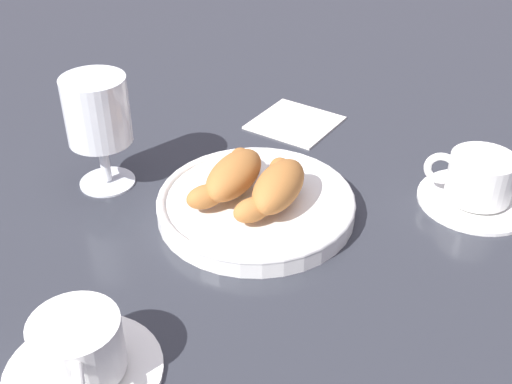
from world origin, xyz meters
TOP-DOWN VIEW (x-y plane):
  - ground_plane at (0.00, 0.00)m, footprint 2.20×2.20m
  - pastry_plate at (0.03, 0.01)m, footprint 0.23×0.23m
  - croissant_large at (0.02, -0.01)m, footprint 0.13×0.09m
  - croissant_small at (0.04, 0.04)m, footprint 0.13×0.09m
  - coffee_cup_near at (0.09, -0.24)m, footprint 0.14×0.14m
  - coffee_cup_far at (-0.23, 0.12)m, footprint 0.14×0.14m
  - juice_glass_left at (0.07, 0.20)m, footprint 0.08×0.08m
  - folded_napkin at (0.25, -0.01)m, footprint 0.15×0.15m

SIDE VIEW (x-z plane):
  - ground_plane at x=0.00m, z-range 0.00..0.00m
  - folded_napkin at x=0.25m, z-range 0.00..0.01m
  - pastry_plate at x=0.03m, z-range 0.00..0.03m
  - coffee_cup_near at x=0.09m, z-range 0.00..0.06m
  - coffee_cup_far at x=-0.23m, z-range 0.00..0.06m
  - croissant_large at x=0.02m, z-range 0.02..0.06m
  - croissant_small at x=0.04m, z-range 0.02..0.06m
  - juice_glass_left at x=0.07m, z-range 0.02..0.16m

